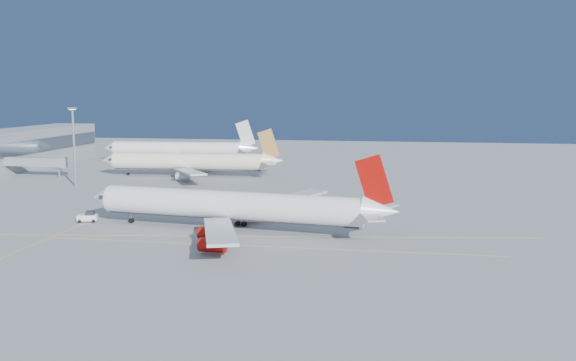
% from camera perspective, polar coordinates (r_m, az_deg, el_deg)
% --- Properties ---
extents(ground, '(500.00, 500.00, 0.00)m').
position_cam_1_polar(ground, '(138.72, -2.87, -4.43)').
color(ground, slate).
rests_on(ground, ground).
extents(terminal, '(18.40, 110.00, 15.00)m').
position_cam_1_polar(terminal, '(261.85, -23.88, 2.42)').
color(terminal, gray).
rests_on(terminal, ground).
extents(jet_bridge, '(23.60, 3.60, 6.90)m').
position_cam_1_polar(jet_bridge, '(239.51, -21.20, 1.55)').
color(jet_bridge, gray).
rests_on(jet_bridge, ground).
extents(taxiway_lines, '(118.86, 140.00, 0.02)m').
position_cam_1_polar(taxiway_lines, '(148.48, -7.90, -3.66)').
color(taxiway_lines, '#E9B80C').
rests_on(taxiway_lines, ground).
extents(airliner_virgin, '(70.62, 62.92, 17.44)m').
position_cam_1_polar(airliner_virgin, '(137.70, -4.70, -2.31)').
color(airliner_virgin, white).
rests_on(airliner_virgin, ground).
extents(airliner_etihad, '(65.06, 60.02, 16.98)m').
position_cam_1_polar(airliner_etihad, '(226.93, -8.55, 1.67)').
color(airliner_etihad, beige).
rests_on(airliner_etihad, ground).
extents(airliner_third, '(66.86, 61.61, 17.94)m').
position_cam_1_polar(airliner_third, '(272.88, -9.54, 2.76)').
color(airliner_third, white).
rests_on(airliner_third, ground).
extents(pushback_tug, '(4.88, 3.64, 2.51)m').
position_cam_1_polar(pushback_tug, '(153.85, -17.35, -3.11)').
color(pushback_tug, white).
rests_on(pushback_tug, ground).
extents(light_mast, '(2.14, 2.14, 24.71)m').
position_cam_1_polar(light_mast, '(209.56, -18.51, 3.41)').
color(light_mast, gray).
rests_on(light_mast, ground).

